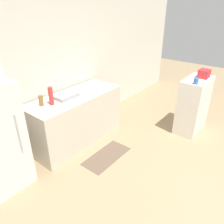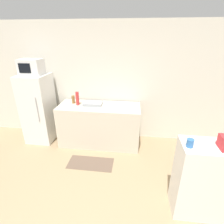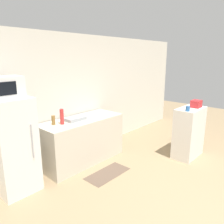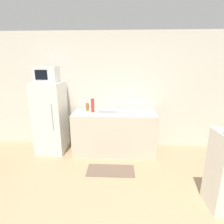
{
  "view_description": "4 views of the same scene",
  "coord_description": "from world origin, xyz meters",
  "px_view_note": "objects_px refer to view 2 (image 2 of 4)",
  "views": [
    {
      "loc": [
        -2.35,
        0.04,
        2.38
      ],
      "look_at": [
        -0.16,
        1.79,
        0.94
      ],
      "focal_mm": 35.0,
      "sensor_mm": 36.0,
      "label": 1
    },
    {
      "loc": [
        0.68,
        -0.68,
        2.28
      ],
      "look_at": [
        0.32,
        2.19,
        1.02
      ],
      "focal_mm": 28.0,
      "sensor_mm": 36.0,
      "label": 2
    },
    {
      "loc": [
        -2.75,
        -0.57,
        2.13
      ],
      "look_at": [
        -0.06,
        1.88,
        1.21
      ],
      "focal_mm": 35.0,
      "sensor_mm": 36.0,
      "label": 3
    },
    {
      "loc": [
        0.08,
        -0.86,
        1.88
      ],
      "look_at": [
        -0.05,
        1.83,
        1.16
      ],
      "focal_mm": 28.0,
      "sensor_mm": 36.0,
      "label": 4
    }
  ],
  "objects_px": {
    "bottle_short": "(73,99)",
    "jar": "(190,143)",
    "microwave": "(31,67)",
    "bottle_tall": "(77,98)",
    "refrigerator": "(39,109)"
  },
  "relations": [
    {
      "from": "refrigerator",
      "to": "jar",
      "type": "distance_m",
      "value": 3.24
    },
    {
      "from": "refrigerator",
      "to": "microwave",
      "type": "height_order",
      "value": "microwave"
    },
    {
      "from": "microwave",
      "to": "bottle_tall",
      "type": "xyz_separation_m",
      "value": [
        0.93,
        -0.01,
        -0.64
      ]
    },
    {
      "from": "bottle_short",
      "to": "jar",
      "type": "xyz_separation_m",
      "value": [
        2.0,
        -1.68,
        0.13
      ]
    },
    {
      "from": "refrigerator",
      "to": "jar",
      "type": "bearing_deg",
      "value": -29.73
    },
    {
      "from": "microwave",
      "to": "bottle_tall",
      "type": "relative_size",
      "value": 1.54
    },
    {
      "from": "bottle_tall",
      "to": "bottle_short",
      "type": "xyz_separation_m",
      "value": [
        -0.13,
        0.09,
        -0.06
      ]
    },
    {
      "from": "bottle_short",
      "to": "jar",
      "type": "height_order",
      "value": "jar"
    },
    {
      "from": "bottle_tall",
      "to": "refrigerator",
      "type": "bearing_deg",
      "value": 179.25
    },
    {
      "from": "jar",
      "to": "refrigerator",
      "type": "bearing_deg",
      "value": 150.27
    },
    {
      "from": "bottle_tall",
      "to": "jar",
      "type": "xyz_separation_m",
      "value": [
        1.87,
        -1.59,
        0.08
      ]
    },
    {
      "from": "bottle_tall",
      "to": "jar",
      "type": "height_order",
      "value": "bottle_tall"
    },
    {
      "from": "microwave",
      "to": "bottle_short",
      "type": "xyz_separation_m",
      "value": [
        0.8,
        0.08,
        -0.7
      ]
    },
    {
      "from": "bottle_tall",
      "to": "bottle_short",
      "type": "height_order",
      "value": "bottle_tall"
    },
    {
      "from": "bottle_tall",
      "to": "microwave",
      "type": "bearing_deg",
      "value": 179.33
    }
  ]
}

